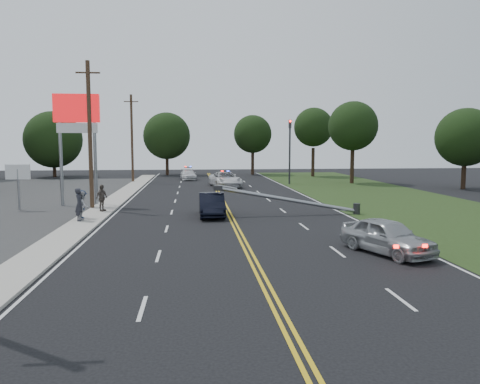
{
  "coord_description": "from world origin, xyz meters",
  "views": [
    {
      "loc": [
        -2.26,
        -20.66,
        4.53
      ],
      "look_at": [
        0.42,
        6.17,
        1.7
      ],
      "focal_mm": 35.0,
      "sensor_mm": 36.0,
      "label": 1
    }
  ],
  "objects": [
    {
      "name": "fallen_streetlight",
      "position": [
        4.19,
        8.0,
        0.92
      ],
      "size": [
        9.36,
        0.44,
        1.91
      ],
      "color": "#2D2D30",
      "rests_on": "ground"
    },
    {
      "name": "tree_5",
      "position": [
        -20.79,
        44.09,
        4.98
      ],
      "size": [
        7.52,
        7.52,
        8.74
      ],
      "color": "black",
      "rests_on": "ground"
    },
    {
      "name": "tree_13",
      "position": [
        24.3,
        22.93,
        5.09
      ],
      "size": [
        5.69,
        5.69,
        7.94
      ],
      "color": "black",
      "rests_on": "ground"
    },
    {
      "name": "tree_9",
      "position": [
        15.53,
        30.37,
        6.4
      ],
      "size": [
        5.48,
        5.48,
        9.16
      ],
      "color": "black",
      "rests_on": "ground"
    },
    {
      "name": "centerline_yellow",
      "position": [
        0.0,
        10.0,
        0.01
      ],
      "size": [
        0.36,
        80.0,
        0.0
      ],
      "primitive_type": "cube",
      "color": "gold",
      "rests_on": "ground"
    },
    {
      "name": "tree_8",
      "position": [
        13.92,
        41.5,
        6.63
      ],
      "size": [
        5.24,
        5.24,
        9.27
      ],
      "color": "black",
      "rests_on": "ground"
    },
    {
      "name": "bystander_a",
      "position": [
        -8.73,
        6.43,
        1.05
      ],
      "size": [
        0.47,
        0.7,
        1.87
      ],
      "primitive_type": "imported",
      "rotation": [
        0.0,
        0.0,
        1.53
      ],
      "color": "#27272E",
      "rests_on": "sidewalk"
    },
    {
      "name": "bystander_d",
      "position": [
        -8.19,
        10.15,
        0.99
      ],
      "size": [
        0.87,
        1.09,
        1.74
      ],
      "primitive_type": "imported",
      "rotation": [
        0.0,
        0.0,
        1.05
      ],
      "color": "#564C45",
      "rests_on": "sidewalk"
    },
    {
      "name": "bystander_b",
      "position": [
        -8.6,
        6.7,
        0.95
      ],
      "size": [
        0.71,
        0.87,
        1.66
      ],
      "primitive_type": "imported",
      "rotation": [
        0.0,
        0.0,
        1.68
      ],
      "color": "#A8A8AC",
      "rests_on": "sidewalk"
    },
    {
      "name": "tree_7",
      "position": [
        6.24,
        46.01,
        5.78
      ],
      "size": [
        5.41,
        5.41,
        8.5
      ],
      "color": "black",
      "rests_on": "ground"
    },
    {
      "name": "waiting_sedan",
      "position": [
        5.62,
        -2.51,
        0.73
      ],
      "size": [
        3.21,
        4.62,
        1.46
      ],
      "primitive_type": "imported",
      "rotation": [
        0.0,
        0.0,
        0.38
      ],
      "color": "#9B9EA2",
      "rests_on": "ground"
    },
    {
      "name": "small_sign",
      "position": [
        -14.0,
        12.0,
        2.33
      ],
      "size": [
        1.6,
        0.14,
        3.1
      ],
      "color": "gray",
      "rests_on": "ground"
    },
    {
      "name": "pylon_sign",
      "position": [
        -10.5,
        14.0,
        6.0
      ],
      "size": [
        3.2,
        0.35,
        8.0
      ],
      "color": "gray",
      "rests_on": "ground"
    },
    {
      "name": "bystander_c",
      "position": [
        -8.8,
        7.42,
        0.95
      ],
      "size": [
        0.92,
        1.21,
        1.65
      ],
      "primitive_type": "imported",
      "rotation": [
        0.0,
        0.0,
        1.89
      ],
      "color": "#1A2742",
      "rests_on": "sidewalk"
    },
    {
      "name": "traffic_signal",
      "position": [
        8.3,
        30.0,
        4.21
      ],
      "size": [
        0.28,
        0.41,
        7.05
      ],
      "color": "#2D2D30",
      "rests_on": "ground"
    },
    {
      "name": "ground",
      "position": [
        0.0,
        0.0,
        0.0
      ],
      "size": [
        120.0,
        120.0,
        0.0
      ],
      "primitive_type": "plane",
      "color": "black",
      "rests_on": "ground"
    },
    {
      "name": "emergency_a",
      "position": [
        1.02,
        27.42,
        0.78
      ],
      "size": [
        3.49,
        5.97,
        1.56
      ],
      "primitive_type": "imported",
      "rotation": [
        0.0,
        0.0,
        0.17
      ],
      "color": "silver",
      "rests_on": "ground"
    },
    {
      "name": "emergency_b",
      "position": [
        -2.89,
        37.32,
        0.63
      ],
      "size": [
        2.15,
        4.49,
        1.26
      ],
      "primitive_type": "imported",
      "rotation": [
        0.0,
        0.0,
        0.09
      ],
      "color": "silver",
      "rests_on": "ground"
    },
    {
      "name": "crashed_sedan",
      "position": [
        -1.15,
        8.11,
        0.72
      ],
      "size": [
        1.55,
        4.37,
        1.44
      ],
      "primitive_type": "imported",
      "rotation": [
        0.0,
        0.0,
        0.01
      ],
      "color": "black",
      "rests_on": "ground"
    },
    {
      "name": "sidewalk",
      "position": [
        -8.4,
        10.0,
        0.06
      ],
      "size": [
        1.8,
        70.0,
        0.12
      ],
      "primitive_type": "cube",
      "color": "#AAA599",
      "rests_on": "ground"
    },
    {
      "name": "utility_pole_mid",
      "position": [
        -9.2,
        12.0,
        5.08
      ],
      "size": [
        1.6,
        0.28,
        10.0
      ],
      "color": "#382619",
      "rests_on": "ground"
    },
    {
      "name": "utility_pole_far",
      "position": [
        -9.2,
        34.0,
        5.08
      ],
      "size": [
        1.6,
        0.28,
        10.0
      ],
      "color": "#382619",
      "rests_on": "ground"
    },
    {
      "name": "grass_verge",
      "position": [
        13.5,
        10.0,
        0.01
      ],
      "size": [
        12.0,
        80.0,
        0.01
      ],
      "primitive_type": "cube",
      "color": "#223314",
      "rests_on": "ground"
    },
    {
      "name": "tree_6",
      "position": [
        -5.94,
        46.4,
        5.52
      ],
      "size": [
        6.59,
        6.59,
        8.82
      ],
      "color": "black",
      "rests_on": "ground"
    }
  ]
}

